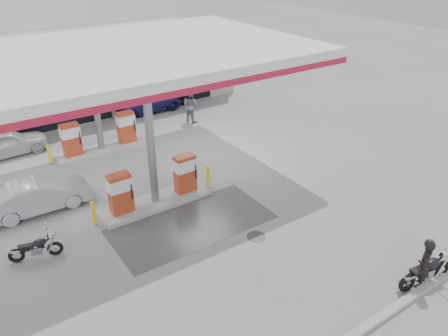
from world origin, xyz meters
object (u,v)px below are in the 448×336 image
Objects in this scene: pump_island_near at (155,189)px; main_motorcycle at (426,271)px; hatchback_silver at (38,195)px; parked_car_right at (148,101)px; parked_motorcycle at (36,249)px; sedan_white at (6,143)px; biker_walking at (182,90)px; pump_island_far at (100,138)px; attendant at (190,105)px; biker_main at (424,265)px.

pump_island_near is 2.49× the size of main_motorcycle.
parked_car_right is (8.40, 7.80, -0.05)m from hatchback_silver.
parked_motorcycle is 3.14m from hatchback_silver.
main_motorcycle is 0.54× the size of sedan_white.
biker_walking reaches higher than pump_island_near.
pump_island_far is at bearing -121.37° from sedan_white.
attendant is 0.45× the size of parked_car_right.
attendant is at bearing -156.50° from parked_car_right.
parked_motorcycle is (-4.75, -0.81, -0.32)m from pump_island_near.
sedan_white is (-8.75, 17.00, 0.18)m from main_motorcycle.
parked_car_right is 2.20× the size of biker_walking.
attendant is at bearing 52.72° from parked_motorcycle.
hatchback_silver is (-3.90, 2.20, -0.07)m from pump_island_near.
biker_walking is at bearing 29.04° from pump_island_far.
pump_island_near is at bearing -90.57° from biker_main.
sedan_white is at bearing -91.50° from biker_main.
main_motorcycle reaches higher than parked_motorcycle.
parked_motorcycle is 0.40× the size of parked_car_right.
biker_walking is at bearing -125.13° from biker_main.
parked_car_right is at bearing 65.77° from pump_island_near.
parked_car_right is (-0.11, 18.78, -0.21)m from biker_main.
pump_island_near is 11.96m from biker_walking.
main_motorcycle is (4.80, -8.80, -0.24)m from pump_island_near.
sedan_white is 9.80m from attendant.
pump_island_far is at bearing 172.86° from biker_walking.
biker_main is (4.61, -14.78, 0.10)m from pump_island_far.
hatchback_silver is at bearing 95.46° from attendant.
main_motorcycle is at bearing 155.55° from attendant.
biker_main is at bearing -24.26° from parked_motorcycle.
main_motorcycle is 1.28× the size of biker_main.
pump_island_near is 9.08m from attendant.
biker_main reaches higher than main_motorcycle.
hatchback_silver is (-3.90, -3.80, -0.07)m from pump_island_far.
pump_island_near is 9.91m from biker_main.
attendant is at bearing 50.50° from pump_island_near.
main_motorcycle is at bearing -155.03° from sedan_white.
parked_car_right is at bearing 99.98° from main_motorcycle.
pump_island_near is at bearing 25.79° from parked_motorcycle.
pump_island_near is 1.00× the size of pump_island_far.
attendant is (5.77, 7.00, 0.25)m from pump_island_near.
hatchback_silver is 13.16m from biker_walking.
main_motorcycle is 0.53× the size of hatchback_silver.
pump_island_near reaches higher than hatchback_silver.
parked_car_right is (4.50, 10.00, -0.11)m from pump_island_near.
biker_main is at bearing -72.68° from pump_island_far.
biker_main is 19.01m from sedan_white.
attendant is (0.97, 15.80, 0.49)m from main_motorcycle.
biker_main is at bearing -179.12° from parked_car_right.
main_motorcycle is at bearing -61.39° from pump_island_near.
pump_island_far is (0.00, 6.00, 0.00)m from pump_island_near.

